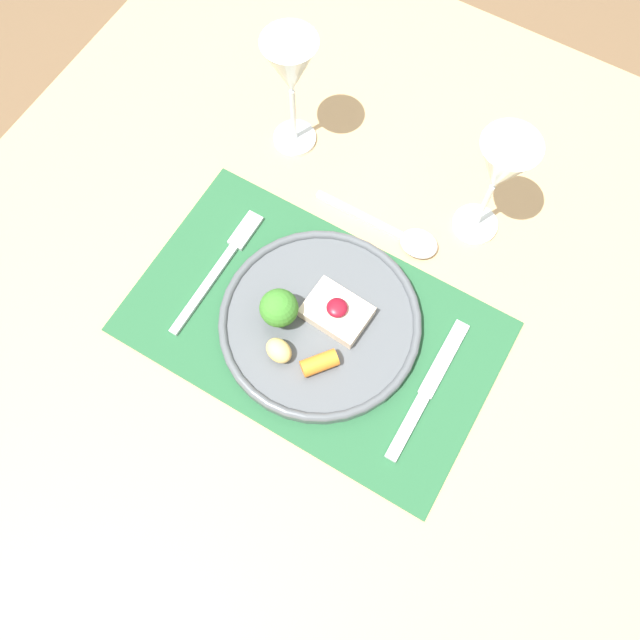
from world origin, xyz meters
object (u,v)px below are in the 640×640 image
at_px(dinner_plate, 318,322).
at_px(fork, 223,263).
at_px(wine_glass_near, 500,170).
at_px(knife, 423,398).
at_px(spoon, 407,238).
at_px(wine_glass_far, 291,72).

height_order(dinner_plate, fork, dinner_plate).
bearing_deg(wine_glass_near, knife, -79.09).
xyz_separation_m(spoon, wine_glass_near, (0.07, 0.07, 0.13)).
relative_size(dinner_plate, spoon, 1.40).
xyz_separation_m(fork, knife, (0.34, -0.03, -0.00)).
height_order(dinner_plate, knife, dinner_plate).
distance_m(dinner_plate, knife, 0.17).
bearing_deg(wine_glass_near, dinner_plate, -115.13).
height_order(knife, wine_glass_far, wine_glass_far).
xyz_separation_m(fork, wine_glass_near, (0.28, 0.24, 0.13)).
distance_m(knife, wine_glass_near, 0.31).
height_order(dinner_plate, wine_glass_far, wine_glass_far).
xyz_separation_m(spoon, wine_glass_far, (-0.23, 0.07, 0.14)).
bearing_deg(wine_glass_near, wine_glass_far, -179.34).
bearing_deg(spoon, wine_glass_near, 45.62).
height_order(knife, spoon, spoon).
relative_size(dinner_plate, knife, 1.29).
bearing_deg(knife, wine_glass_near, 98.18).
height_order(wine_glass_near, wine_glass_far, wine_glass_far).
bearing_deg(dinner_plate, knife, -6.35).
xyz_separation_m(dinner_plate, knife, (0.17, -0.02, -0.01)).
relative_size(wine_glass_near, wine_glass_far, 0.98).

